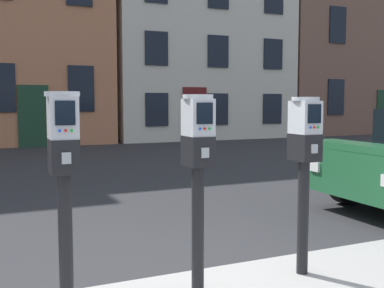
{
  "coord_description": "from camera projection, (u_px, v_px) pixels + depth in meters",
  "views": [
    {
      "loc": [
        -1.52,
        -3.26,
        1.52
      ],
      "look_at": [
        -0.08,
        -0.13,
        1.22
      ],
      "focal_mm": 44.51,
      "sensor_mm": 36.0,
      "label": 1
    }
  ],
  "objects": [
    {
      "name": "parking_meter_near_kerb",
      "position": [
        64.0,
        163.0,
        2.99
      ],
      "size": [
        0.22,
        0.26,
        1.45
      ],
      "rotation": [
        0.0,
        0.0,
        -1.6
      ],
      "color": "black",
      "rests_on": "sidewalk_slab"
    },
    {
      "name": "parking_meter_twin_adjacent",
      "position": [
        198.0,
        157.0,
        3.38
      ],
      "size": [
        0.22,
        0.26,
        1.43
      ],
      "rotation": [
        0.0,
        0.0,
        -1.6
      ],
      "color": "black",
      "rests_on": "sidewalk_slab"
    },
    {
      "name": "parking_meter_end_of_row",
      "position": [
        304.0,
        153.0,
        3.76
      ],
      "size": [
        0.22,
        0.26,
        1.42
      ],
      "rotation": [
        0.0,
        0.0,
        -1.6
      ],
      "color": "black",
      "rests_on": "sidewalk_slab"
    },
    {
      "name": "townhouse_brownstone",
      "position": [
        185.0,
        35.0,
        21.5
      ],
      "size": [
        7.74,
        6.53,
        9.07
      ],
      "color": "beige",
      "rests_on": "ground_plane"
    },
    {
      "name": "townhouse_cream_stone",
      "position": [
        328.0,
        39.0,
        24.59
      ],
      "size": [
        7.98,
        6.08,
        9.55
      ],
      "color": "brown",
      "rests_on": "ground_plane"
    }
  ]
}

